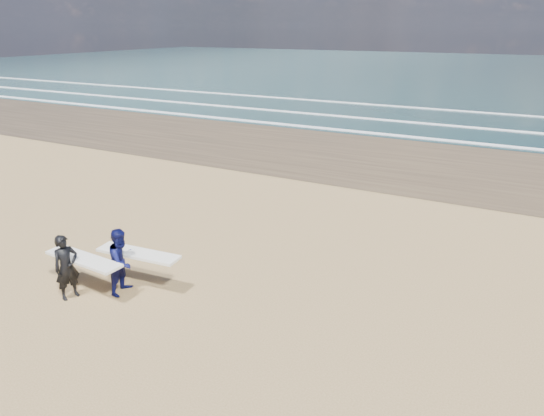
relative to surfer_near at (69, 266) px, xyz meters
The scene contains 2 objects.
surfer_near is the anchor object (origin of this frame).
surfer_far 1.25m from the surfer_near, 40.25° to the left, with size 2.24×1.15×1.68m.
Camera 1 is at (8.66, -6.09, 6.23)m, focal length 32.00 mm.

